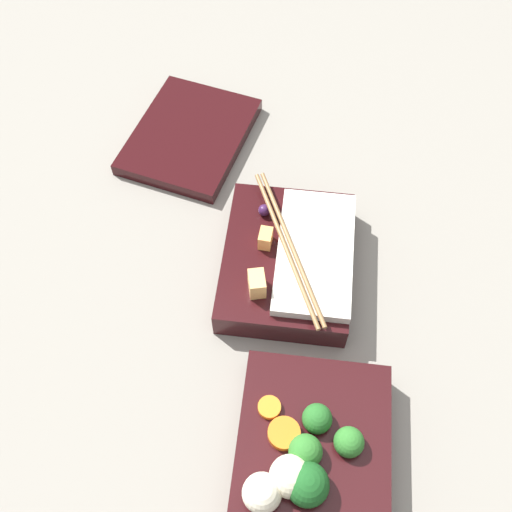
# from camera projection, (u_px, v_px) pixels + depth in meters

# --- Properties ---
(ground_plane) EXTENTS (3.00, 3.00, 0.00)m
(ground_plane) POSITION_uv_depth(u_px,v_px,m) (290.00, 364.00, 0.65)
(ground_plane) COLOR gray
(bento_tray_vegetable) EXTENTS (0.19, 0.15, 0.07)m
(bento_tray_vegetable) POSITION_uv_depth(u_px,v_px,m) (309.00, 457.00, 0.57)
(bento_tray_vegetable) COLOR black
(bento_tray_vegetable) RESTS_ON ground_plane
(bento_tray_rice) EXTENTS (0.20, 0.15, 0.06)m
(bento_tray_rice) POSITION_uv_depth(u_px,v_px,m) (290.00, 260.00, 0.69)
(bento_tray_rice) COLOR black
(bento_tray_rice) RESTS_ON ground_plane
(bento_lid) EXTENTS (0.21, 0.18, 0.02)m
(bento_lid) POSITION_uv_depth(u_px,v_px,m) (190.00, 136.00, 0.81)
(bento_lid) COLOR black
(bento_lid) RESTS_ON ground_plane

